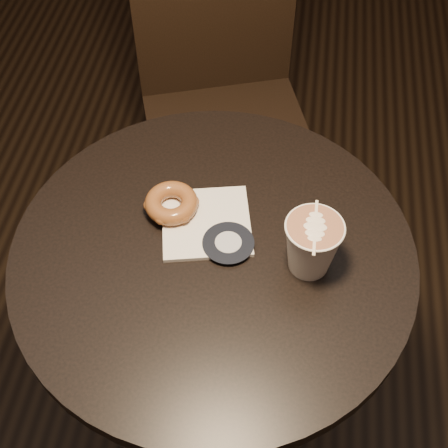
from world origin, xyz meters
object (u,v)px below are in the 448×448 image
Objects in this scene: cafe_table at (214,308)px; doughnut at (171,203)px; pastry_bag at (206,223)px; latte_cup at (312,246)px; chair at (221,76)px.

doughnut reaches higher than cafe_table.
doughnut reaches higher than pastry_bag.
pastry_bag reaches higher than cafe_table.
cafe_table is at bearing -81.52° from pastry_bag.
pastry_bag is at bearing 110.71° from cafe_table.
cafe_table is at bearing -40.57° from doughnut.
latte_cup reaches higher than cafe_table.
doughnut is (-0.07, 0.02, 0.02)m from pastry_bag.
chair is at bearing 89.43° from doughnut.
cafe_table is 0.30m from latte_cup.
chair is 0.75m from latte_cup.
cafe_table is 0.67m from chair.
pastry_bag is 1.45× the size of latte_cup.
cafe_table is 0.25m from doughnut.
chair is at bearing 83.32° from pastry_bag.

